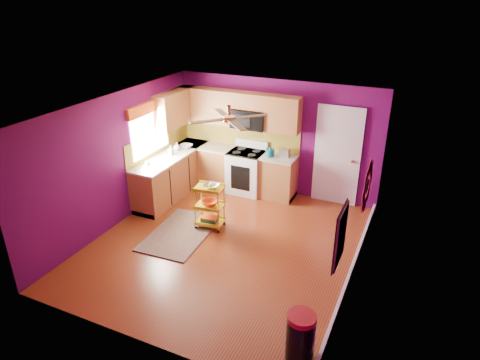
% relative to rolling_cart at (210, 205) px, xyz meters
% --- Properties ---
extents(ground, '(5.00, 5.00, 0.00)m').
position_rel_rolling_cart_xyz_m(ground, '(0.54, -0.44, -0.48)').
color(ground, maroon).
rests_on(ground, ground).
extents(room_envelope, '(4.54, 5.04, 2.52)m').
position_rel_rolling_cart_xyz_m(room_envelope, '(0.57, -0.44, 1.15)').
color(room_envelope, '#56094C').
rests_on(room_envelope, ground).
extents(lower_cabinets, '(2.81, 2.31, 0.94)m').
position_rel_rolling_cart_xyz_m(lower_cabinets, '(-0.80, 1.37, -0.05)').
color(lower_cabinets, brown).
rests_on(lower_cabinets, ground).
extents(electric_range, '(0.76, 0.66, 1.13)m').
position_rel_rolling_cart_xyz_m(electric_range, '(-0.01, 1.73, 0.00)').
color(electric_range, white).
rests_on(electric_range, ground).
extents(upper_cabinetry, '(2.80, 2.30, 1.26)m').
position_rel_rolling_cart_xyz_m(upper_cabinetry, '(-0.70, 1.73, 1.32)').
color(upper_cabinetry, brown).
rests_on(upper_cabinetry, ground).
extents(left_window, '(0.08, 1.35, 1.08)m').
position_rel_rolling_cart_xyz_m(left_window, '(-1.68, 0.61, 1.26)').
color(left_window, white).
rests_on(left_window, ground).
extents(panel_door, '(0.95, 0.11, 2.15)m').
position_rel_rolling_cart_xyz_m(panel_door, '(1.89, 2.03, 0.54)').
color(panel_door, white).
rests_on(panel_door, ground).
extents(right_wall_art, '(0.04, 2.74, 1.04)m').
position_rel_rolling_cart_xyz_m(right_wall_art, '(2.77, -0.78, 0.96)').
color(right_wall_art, black).
rests_on(right_wall_art, ground).
extents(ceiling_fan, '(1.01, 1.01, 0.26)m').
position_rel_rolling_cart_xyz_m(ceiling_fan, '(0.54, -0.24, 1.81)').
color(ceiling_fan, '#BF8C3F').
rests_on(ceiling_fan, ground).
extents(shag_rug, '(1.11, 1.71, 0.02)m').
position_rel_rolling_cart_xyz_m(shag_rug, '(-0.39, -0.46, -0.47)').
color(shag_rug, black).
rests_on(shag_rug, ground).
extents(rolling_cart, '(0.56, 0.44, 0.94)m').
position_rel_rolling_cart_xyz_m(rolling_cart, '(0.00, 0.00, 0.00)').
color(rolling_cart, yellow).
rests_on(rolling_cart, ground).
extents(trash_can, '(0.38, 0.40, 0.68)m').
position_rel_rolling_cart_xyz_m(trash_can, '(2.51, -2.36, -0.14)').
color(trash_can, black).
rests_on(trash_can, ground).
extents(teal_kettle, '(0.18, 0.18, 0.21)m').
position_rel_rolling_cart_xyz_m(teal_kettle, '(0.55, 1.69, 0.54)').
color(teal_kettle, '#126087').
rests_on(teal_kettle, lower_cabinets).
extents(toaster, '(0.22, 0.15, 0.18)m').
position_rel_rolling_cart_xyz_m(toaster, '(0.83, 1.81, 0.55)').
color(toaster, beige).
rests_on(toaster, lower_cabinets).
extents(soap_bottle_a, '(0.09, 0.09, 0.21)m').
position_rel_rolling_cart_xyz_m(soap_bottle_a, '(-1.41, 0.91, 0.56)').
color(soap_bottle_a, '#EA3F72').
rests_on(soap_bottle_a, lower_cabinets).
extents(soap_bottle_b, '(0.14, 0.14, 0.18)m').
position_rel_rolling_cart_xyz_m(soap_bottle_b, '(-1.43, 1.19, 0.55)').
color(soap_bottle_b, white).
rests_on(soap_bottle_b, lower_cabinets).
extents(counter_dish, '(0.27, 0.27, 0.07)m').
position_rel_rolling_cart_xyz_m(counter_dish, '(-1.34, 1.41, 0.49)').
color(counter_dish, white).
rests_on(counter_dish, lower_cabinets).
extents(counter_cup, '(0.11, 0.11, 0.09)m').
position_rel_rolling_cart_xyz_m(counter_cup, '(-1.53, 0.24, 0.50)').
color(counter_cup, white).
rests_on(counter_cup, lower_cabinets).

